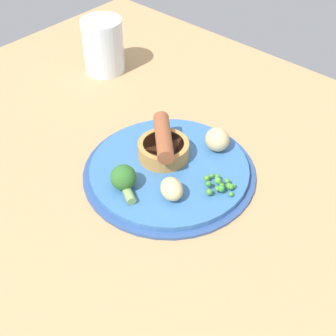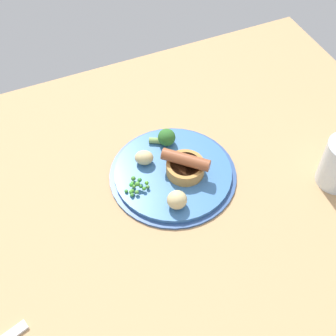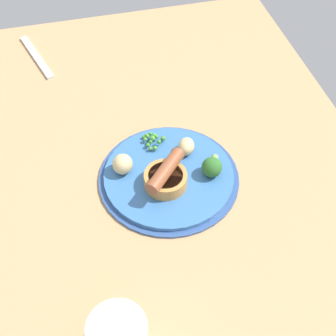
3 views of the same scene
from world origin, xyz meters
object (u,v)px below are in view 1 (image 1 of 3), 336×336
object	(u,v)px
broccoli_floret_near	(124,179)
potato_chunk_0	(217,140)
dinner_plate	(169,170)
pea_pile	(219,184)
sausage_pudding	(165,145)
potato_chunk_1	(172,189)
drinking_glass	(103,46)

from	to	relation	value
broccoli_floret_near	potato_chunk_0	world-z (taller)	same
dinner_plate	potato_chunk_0	world-z (taller)	potato_chunk_0
dinner_plate	pea_pile	distance (cm)	8.63
sausage_pudding	potato_chunk_1	distance (cm)	8.86
pea_pile	broccoli_floret_near	world-z (taller)	broccoli_floret_near
pea_pile	broccoli_floret_near	xyz separation A→B (cm)	(-10.06, -8.74, 0.83)
pea_pile	potato_chunk_1	world-z (taller)	potato_chunk_1
sausage_pudding	pea_pile	size ratio (longest dim) A/B	1.71
sausage_pudding	potato_chunk_0	distance (cm)	8.15
sausage_pudding	potato_chunk_1	bearing A→B (deg)	1.54
pea_pile	broccoli_floret_near	size ratio (longest dim) A/B	0.93
pea_pile	potato_chunk_0	size ratio (longest dim) A/B	1.32
dinner_plate	broccoli_floret_near	bearing A→B (deg)	-102.53
pea_pile	drinking_glass	xyz separation A→B (cm)	(-37.85, 12.95, 2.87)
broccoli_floret_near	drinking_glass	bearing A→B (deg)	-10.09
drinking_glass	dinner_plate	bearing A→B (deg)	-25.53
dinner_plate	potato_chunk_0	size ratio (longest dim) A/B	6.74
sausage_pudding	potato_chunk_1	size ratio (longest dim) A/B	2.28
dinner_plate	drinking_glass	world-z (taller)	drinking_glass
dinner_plate	pea_pile	size ratio (longest dim) A/B	5.10
dinner_plate	broccoli_floret_near	xyz separation A→B (cm)	(-1.69, -7.60, 2.59)
broccoli_floret_near	sausage_pudding	bearing A→B (deg)	-59.05
sausage_pudding	drinking_glass	xyz separation A→B (cm)	(-27.31, 12.67, 1.81)
dinner_plate	sausage_pudding	distance (cm)	3.83
broccoli_floret_near	potato_chunk_1	bearing A→B (deg)	-125.06
broccoli_floret_near	dinner_plate	bearing A→B (deg)	-74.66
broccoli_floret_near	drinking_glass	world-z (taller)	drinking_glass
dinner_plate	drinking_glass	size ratio (longest dim) A/B	2.49
sausage_pudding	broccoli_floret_near	world-z (taller)	sausage_pudding
pea_pile	potato_chunk_0	xyz separation A→B (cm)	(-5.64, 6.79, 0.92)
pea_pile	broccoli_floret_near	distance (cm)	13.35
broccoli_floret_near	drinking_glass	xyz separation A→B (cm)	(-27.79, 21.69, 2.04)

